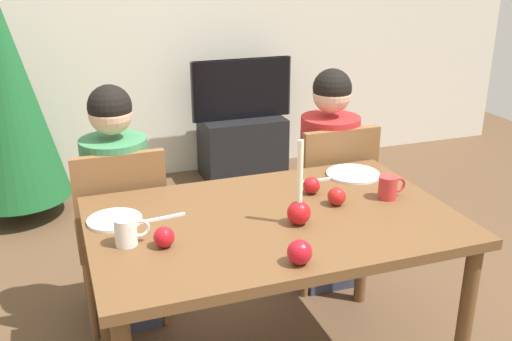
% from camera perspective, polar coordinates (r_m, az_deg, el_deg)
% --- Properties ---
extents(back_wall, '(6.40, 0.10, 2.60)m').
position_cam_1_polar(back_wall, '(4.59, -10.51, 15.18)').
color(back_wall, beige).
rests_on(back_wall, ground).
extents(dining_table, '(1.40, 0.90, 0.75)m').
position_cam_1_polar(dining_table, '(2.30, 1.69, -6.40)').
color(dining_table, brown).
rests_on(dining_table, ground).
extents(chair_left, '(0.40, 0.40, 0.90)m').
position_cam_1_polar(chair_left, '(2.80, -12.95, -5.35)').
color(chair_left, brown).
rests_on(chair_left, ground).
extents(chair_right, '(0.40, 0.40, 0.90)m').
position_cam_1_polar(chair_right, '(3.08, 7.20, -2.48)').
color(chair_right, brown).
rests_on(chair_right, ground).
extents(person_left_child, '(0.30, 0.30, 1.17)m').
position_cam_1_polar(person_left_child, '(2.80, -13.13, -4.01)').
color(person_left_child, '#33384C').
rests_on(person_left_child, ground).
extents(person_right_child, '(0.30, 0.30, 1.17)m').
position_cam_1_polar(person_right_child, '(3.08, 6.98, -1.27)').
color(person_right_child, '#33384C').
rests_on(person_right_child, ground).
extents(tv_stand, '(0.64, 0.40, 0.48)m').
position_cam_1_polar(tv_stand, '(4.67, -1.33, 2.28)').
color(tv_stand, black).
rests_on(tv_stand, ground).
extents(tv, '(0.79, 0.05, 0.46)m').
position_cam_1_polar(tv, '(4.54, -1.39, 7.92)').
color(tv, black).
rests_on(tv, tv_stand).
extents(christmas_tree, '(0.69, 0.69, 1.67)m').
position_cam_1_polar(christmas_tree, '(4.11, -23.23, 7.10)').
color(christmas_tree, brown).
rests_on(christmas_tree, ground).
extents(candle_centerpiece, '(0.09, 0.09, 0.33)m').
position_cam_1_polar(candle_centerpiece, '(2.19, 4.20, -3.58)').
color(candle_centerpiece, red).
rests_on(candle_centerpiece, dining_table).
extents(plate_left, '(0.21, 0.21, 0.01)m').
position_cam_1_polar(plate_left, '(2.29, -13.56, -4.69)').
color(plate_left, white).
rests_on(plate_left, dining_table).
extents(plate_right, '(0.24, 0.24, 0.01)m').
position_cam_1_polar(plate_right, '(2.71, 9.39, -0.34)').
color(plate_right, silver).
rests_on(plate_right, dining_table).
extents(mug_left, '(0.12, 0.08, 0.10)m').
position_cam_1_polar(mug_left, '(2.09, -12.41, -5.79)').
color(mug_left, silver).
rests_on(mug_left, dining_table).
extents(mug_right, '(0.12, 0.08, 0.10)m').
position_cam_1_polar(mug_right, '(2.47, 12.74, -1.59)').
color(mug_right, '#B72D2D').
rests_on(mug_right, dining_table).
extents(fork_left, '(0.18, 0.04, 0.01)m').
position_cam_1_polar(fork_left, '(2.28, -9.05, -4.58)').
color(fork_left, silver).
rests_on(fork_left, dining_table).
extents(fork_right, '(0.18, 0.02, 0.01)m').
position_cam_1_polar(fork_right, '(2.63, 6.28, -0.90)').
color(fork_right, silver).
rests_on(fork_right, dining_table).
extents(apple_near_candle, '(0.07, 0.07, 0.07)m').
position_cam_1_polar(apple_near_candle, '(2.48, 5.41, -1.45)').
color(apple_near_candle, '#B1161A').
rests_on(apple_near_candle, dining_table).
extents(apple_by_left_plate, '(0.08, 0.08, 0.08)m').
position_cam_1_polar(apple_by_left_plate, '(1.93, 4.26, -7.91)').
color(apple_by_left_plate, '#B4131F').
rests_on(apple_by_left_plate, dining_table).
extents(apple_by_right_mug, '(0.07, 0.07, 0.07)m').
position_cam_1_polar(apple_by_right_mug, '(2.38, 7.84, -2.49)').
color(apple_by_right_mug, '#B31C19').
rests_on(apple_by_right_mug, dining_table).
extents(apple_far_edge, '(0.07, 0.07, 0.07)m').
position_cam_1_polar(apple_far_edge, '(2.06, -8.91, -6.40)').
color(apple_far_edge, '#B3131B').
rests_on(apple_far_edge, dining_table).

